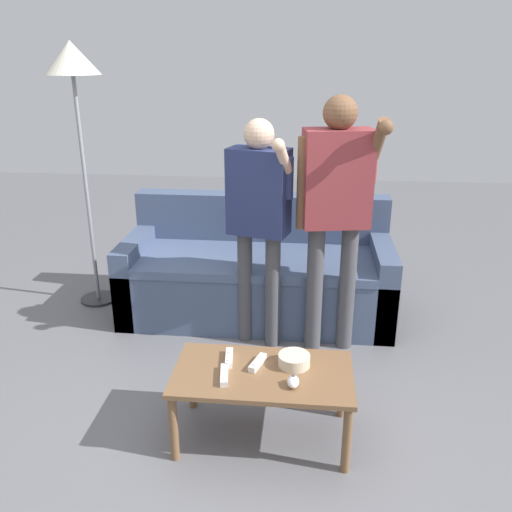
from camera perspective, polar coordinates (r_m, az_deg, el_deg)
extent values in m
plane|color=slate|center=(2.89, -1.16, -18.98)|extent=(12.00, 12.00, 0.00)
cube|color=#475675|center=(4.01, 0.14, -3.29)|extent=(1.94, 0.84, 0.42)
cube|color=#4D5D7E|center=(3.85, 0.04, -0.46)|extent=(1.66, 0.72, 0.06)
cube|color=#475675|center=(4.17, 0.59, 3.83)|extent=(1.94, 0.18, 0.42)
cube|color=#475675|center=(4.15, -12.29, -1.67)|extent=(0.14, 0.84, 0.58)
cube|color=#475675|center=(4.00, 13.07, -2.65)|extent=(0.14, 0.84, 0.58)
cube|color=brown|center=(2.70, 0.74, -12.42)|extent=(0.88, 0.48, 0.03)
cylinder|color=brown|center=(2.71, -8.76, -17.61)|extent=(0.04, 0.04, 0.36)
cylinder|color=brown|center=(2.65, 9.62, -18.67)|extent=(0.04, 0.04, 0.36)
cylinder|color=brown|center=(3.03, -6.83, -12.79)|extent=(0.04, 0.04, 0.36)
cylinder|color=brown|center=(2.98, 9.15, -13.59)|extent=(0.04, 0.04, 0.36)
cylinder|color=beige|center=(2.73, 4.07, -10.97)|extent=(0.16, 0.16, 0.06)
ellipsoid|color=white|center=(2.58, 3.98, -13.18)|extent=(0.06, 0.09, 0.05)
cylinder|color=#4C4C51|center=(2.58, 4.00, -12.54)|extent=(0.02, 0.02, 0.01)
cylinder|color=#2D2D33|center=(4.46, -16.34, -4.37)|extent=(0.28, 0.28, 0.02)
cylinder|color=gray|center=(4.18, -17.53, 6.25)|extent=(0.03, 0.03, 1.68)
cone|color=silver|center=(4.06, -19.06, 19.32)|extent=(0.38, 0.38, 0.22)
cylinder|color=#47474C|center=(3.57, -1.17, -3.31)|extent=(0.10, 0.10, 0.78)
cylinder|color=#47474C|center=(3.51, 1.77, -3.78)|extent=(0.10, 0.10, 0.78)
cube|color=navy|center=(3.32, 0.31, 6.82)|extent=(0.41, 0.29, 0.53)
sphere|color=beige|center=(3.25, 0.32, 12.82)|extent=(0.18, 0.18, 0.18)
cylinder|color=beige|center=(3.39, -2.63, 6.69)|extent=(0.07, 0.07, 0.51)
cylinder|color=navy|center=(3.23, 3.40, 8.27)|extent=(0.07, 0.07, 0.25)
cylinder|color=beige|center=(3.12, 2.91, 10.38)|extent=(0.12, 0.23, 0.23)
sphere|color=beige|center=(3.02, 2.37, 11.69)|extent=(0.07, 0.07, 0.07)
cylinder|color=#47474C|center=(3.47, 6.23, -3.49)|extent=(0.11, 0.11, 0.85)
cylinder|color=#47474C|center=(3.52, 9.64, -3.35)|extent=(0.11, 0.11, 0.85)
cube|color=brown|center=(3.27, 8.57, 8.12)|extent=(0.44, 0.28, 0.58)
sphere|color=brown|center=(3.20, 8.95, 14.82)|extent=(0.20, 0.20, 0.20)
cylinder|color=brown|center=(3.23, 5.03, 7.66)|extent=(0.07, 0.07, 0.55)
cylinder|color=brown|center=(3.29, 12.16, 9.99)|extent=(0.07, 0.07, 0.28)
cylinder|color=brown|center=(3.17, 12.91, 11.99)|extent=(0.10, 0.22, 0.26)
sphere|color=brown|center=(3.05, 13.65, 13.13)|extent=(0.08, 0.08, 0.08)
cube|color=white|center=(2.64, -3.39, -12.53)|extent=(0.06, 0.17, 0.03)
cylinder|color=silver|center=(2.66, -3.39, -11.88)|extent=(0.01, 0.01, 0.00)
cube|color=silver|center=(2.59, -3.42, -12.81)|extent=(0.02, 0.02, 0.00)
cube|color=white|center=(2.73, 0.17, -11.28)|extent=(0.08, 0.16, 0.03)
cylinder|color=silver|center=(2.74, 0.41, -10.70)|extent=(0.01, 0.01, 0.00)
cube|color=silver|center=(2.69, -0.23, -11.44)|extent=(0.02, 0.02, 0.00)
cube|color=white|center=(2.77, -2.87, -10.76)|extent=(0.05, 0.16, 0.03)
cylinder|color=silver|center=(2.79, -2.86, -10.16)|extent=(0.01, 0.01, 0.00)
cube|color=silver|center=(2.72, -2.91, -10.98)|extent=(0.02, 0.02, 0.00)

